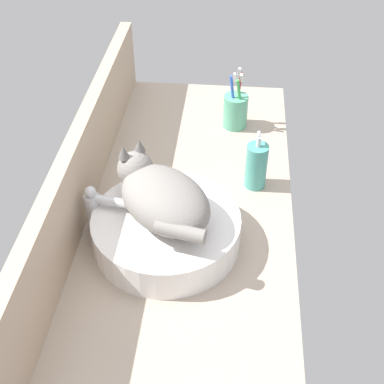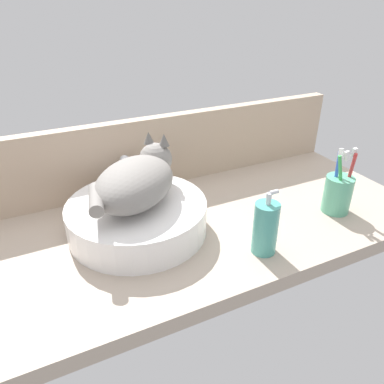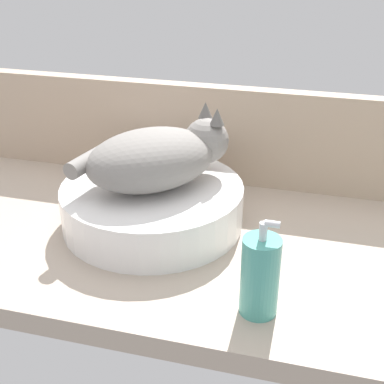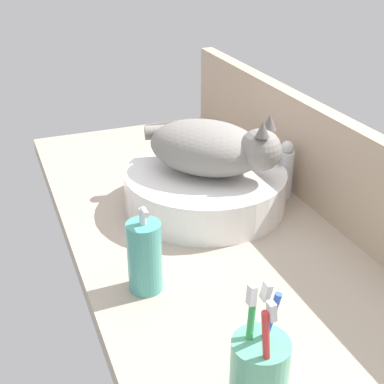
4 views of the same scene
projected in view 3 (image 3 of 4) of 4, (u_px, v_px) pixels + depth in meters
The scene contains 6 objects.
ground_plane at pixel (208, 248), 101.27cm from camera, with size 132.06×55.62×4.00cm, color #B2A08E.
backsplash_panel at pixel (236, 136), 117.73cm from camera, with size 132.06×3.60×21.86cm, color tan.
sink_basin at pixel (153, 205), 103.86cm from camera, with size 35.14×35.14×8.23cm, color white.
cat at pixel (157, 157), 100.00cm from camera, with size 29.85×29.52×14.00cm.
faucet at pixel (189, 157), 116.40cm from camera, with size 4.47×11.85×13.60cm.
soap_dispenser at pixel (260, 276), 79.13cm from camera, with size 5.83×5.83×16.15cm.
Camera 3 is at (19.00, -83.15, 53.71)cm, focal length 50.00 mm.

